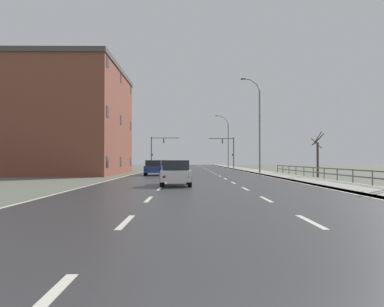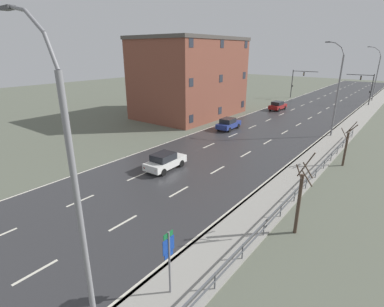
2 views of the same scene
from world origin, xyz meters
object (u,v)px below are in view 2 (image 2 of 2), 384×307
Objects in this scene: traffic_signal_right at (367,85)px; brick_building at (190,77)px; street_lamp_foreground at (75,204)px; street_lamp_distant at (376,75)px; car_near_right at (228,124)px; street_lamp_midground at (337,92)px; highway_sign at (169,255)px; car_distant at (165,161)px; car_far_left at (278,106)px; traffic_signal_left at (297,80)px.

traffic_signal_right is 35.33m from brick_building.
street_lamp_foreground is at bearing -57.19° from brick_building.
car_near_right is at bearing -106.71° from street_lamp_distant.
street_lamp_midground is 2.68× the size of car_near_right.
highway_sign is (0.97, -65.38, -3.28)m from street_lamp_distant.
car_near_right is (-2.82, 15.73, 0.00)m from car_distant.
car_far_left is at bearing 92.65° from car_distant.
car_distant is (-9.92, 10.47, -1.25)m from highway_sign.
car_far_left is 0.24× the size of brick_building.
traffic_signal_left reaches higher than car_distant.
street_lamp_foreground is 34.30m from street_lamp_midground.
street_lamp_distant reaches higher than traffic_signal_left.
street_lamp_foreground is 3.57× the size of highway_sign.
street_lamp_distant is 55.82m from car_distant.
street_lamp_foreground reaches higher than car_far_left.
street_lamp_distant is at bearing 90.09° from street_lamp_midground.
street_lamp_midground is 32.01m from traffic_signal_left.
street_lamp_midground is at bearing -89.91° from street_lamp_distant.
street_lamp_midground is at bearing -63.28° from traffic_signal_left.
car_distant is at bearing 133.45° from highway_sign.
highway_sign is 38.38m from brick_building.
car_far_left is at bearing -118.33° from street_lamp_distant.
brick_building is (-10.04, 4.42, 5.29)m from car_near_right.
brick_building is (-12.85, 20.15, 5.29)m from car_distant.
street_lamp_midground is (0.04, 34.30, -0.08)m from street_lamp_foreground.
highway_sign is 0.52× the size of traffic_signal_left.
traffic_signal_left is (-14.37, 28.56, -1.45)m from street_lamp_midground.
street_lamp_distant is 65.47m from highway_sign.
traffic_signal_left is at bearing 102.85° from street_lamp_foreground.
brick_building is at bearing -127.40° from traffic_signal_right.
car_far_left is (2.49, -16.19, -3.25)m from traffic_signal_left.
car_far_left is 17.09m from brick_building.
traffic_signal_left reaches higher than highway_sign.
car_distant is at bearing 123.20° from street_lamp_foreground.
traffic_signal_left is 49.56m from car_distant.
highway_sign is at bearing -75.62° from traffic_signal_left.
traffic_signal_left is 16.70m from car_far_left.
car_distant is at bearing -82.23° from car_far_left.
street_lamp_foreground is 48.39m from car_far_left.
brick_building is (-22.78, 30.62, 4.03)m from highway_sign.
traffic_signal_left is at bearing 93.89° from car_distant.
highway_sign is at bearing -89.15° from street_lamp_distant.
highway_sign is 0.77× the size of car_far_left.
street_lamp_midground is at bearing 89.94° from street_lamp_foreground.
street_lamp_distant is 41.04m from brick_building.
highway_sign is (0.92, -31.08, -3.45)m from street_lamp_midground.
car_far_left is at bearing 52.13° from brick_building.
car_distant is 24.48m from brick_building.
highway_sign is 0.77× the size of car_distant.
brick_building reaches higher than street_lamp_distant.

